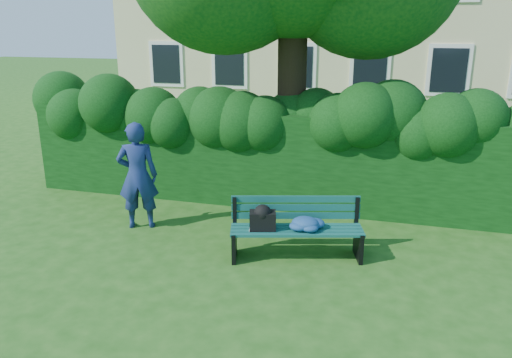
# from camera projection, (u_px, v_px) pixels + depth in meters

# --- Properties ---
(ground) EXTENTS (80.00, 80.00, 0.00)m
(ground) POSITION_uv_depth(u_px,v_px,m) (246.00, 247.00, 7.87)
(ground) COLOR #1F5215
(ground) RESTS_ON ground
(hedge) EXTENTS (10.00, 1.00, 1.80)m
(hedge) POSITION_uv_depth(u_px,v_px,m) (278.00, 158.00, 9.63)
(hedge) COLOR black
(hedge) RESTS_ON ground
(park_bench) EXTENTS (2.03, 1.06, 0.89)m
(park_bench) POSITION_uv_depth(u_px,v_px,m) (293.00, 226.00, 7.41)
(park_bench) COLOR #0F4B49
(park_bench) RESTS_ON ground
(man_reading) EXTENTS (0.79, 0.66, 1.84)m
(man_reading) POSITION_uv_depth(u_px,v_px,m) (138.00, 176.00, 8.42)
(man_reading) COLOR navy
(man_reading) RESTS_ON ground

